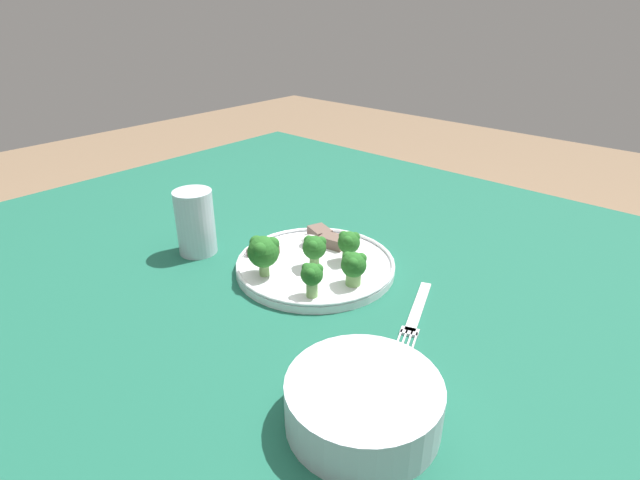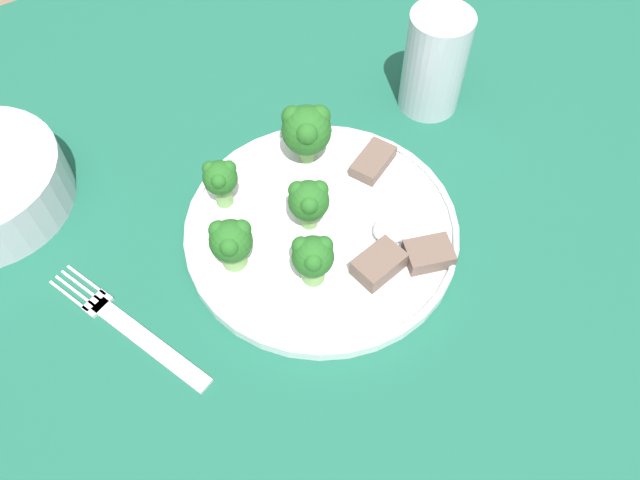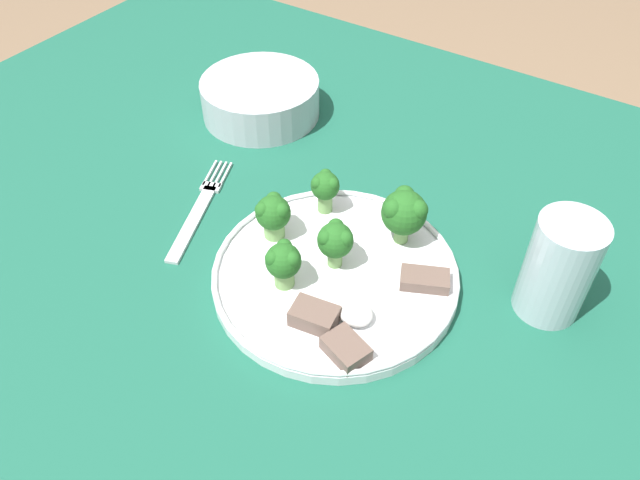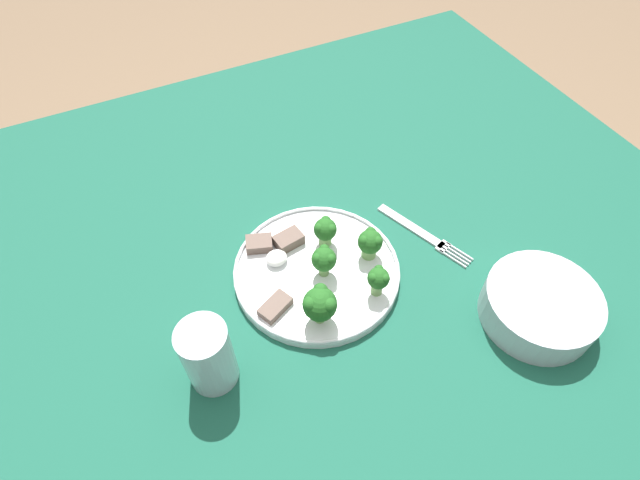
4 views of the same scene
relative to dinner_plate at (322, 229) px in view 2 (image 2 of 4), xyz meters
name	(u,v)px [view 2 (image 2 of 4)]	position (x,y,z in m)	size (l,w,h in m)	color
ground_plane	(338,465)	(0.01, -0.04, -0.73)	(8.00, 8.00, 0.00)	#7F664C
table	(352,301)	(0.01, -0.04, -0.09)	(1.39, 1.12, 0.72)	#195642
dinner_plate	(322,229)	(0.00, 0.00, 0.00)	(0.26, 0.26, 0.02)	white
fork	(130,328)	(-0.19, 0.01, -0.01)	(0.08, 0.17, 0.00)	silver
drinking_glass	(434,67)	(0.20, 0.09, 0.04)	(0.07, 0.07, 0.11)	#B2C1CC
broccoli_floret_near_rim_left	(313,257)	(-0.04, -0.04, 0.04)	(0.04, 0.04, 0.05)	#709E56
broccoli_floret_center_left	(220,179)	(-0.06, 0.08, 0.04)	(0.03, 0.03, 0.05)	#709E56
broccoli_floret_back_left	(309,201)	(-0.01, 0.01, 0.04)	(0.04, 0.04, 0.05)	#709E56
broccoli_floret_front_left	(307,129)	(0.03, 0.08, 0.04)	(0.05, 0.05, 0.06)	#709E56
broccoli_floret_center_back	(231,242)	(-0.09, 0.01, 0.03)	(0.04, 0.04, 0.05)	#709E56
meat_slice_front_slice	(379,264)	(0.02, -0.07, 0.01)	(0.05, 0.04, 0.02)	brown
meat_slice_middle_slice	(373,161)	(0.08, 0.04, 0.01)	(0.06, 0.05, 0.01)	brown
meat_slice_rear_slice	(429,254)	(0.06, -0.08, 0.01)	(0.05, 0.04, 0.02)	brown
sauce_dollop	(389,227)	(0.05, -0.04, 0.01)	(0.03, 0.03, 0.02)	white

